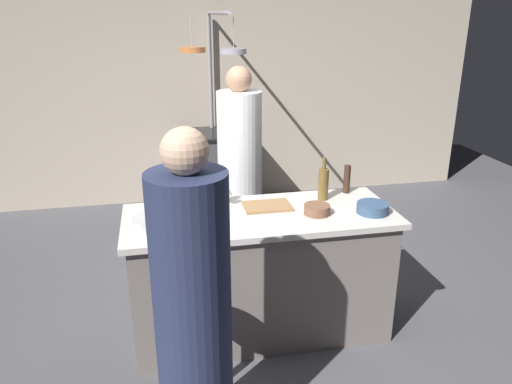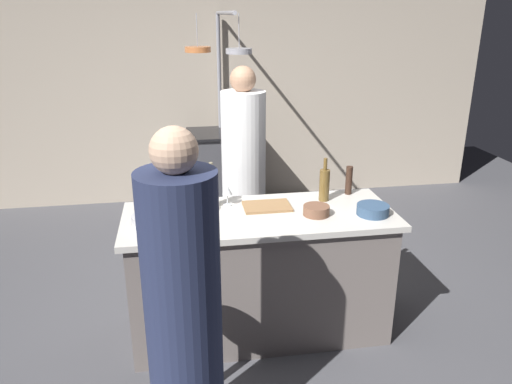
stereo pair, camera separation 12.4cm
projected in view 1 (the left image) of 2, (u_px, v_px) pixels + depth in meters
ground_plane at (260, 328)px, 3.58m from camera, size 9.00×9.00×0.00m
back_wall at (209, 90)px, 5.75m from camera, size 6.40×0.16×2.60m
kitchen_island at (260, 273)px, 3.42m from camera, size 1.80×0.72×0.90m
stove_range at (216, 170)px, 5.68m from camera, size 0.80×0.64×0.89m
chef at (240, 179)px, 4.22m from camera, size 0.37×0.37×1.76m
bar_stool_left at (196, 348)px, 2.78m from camera, size 0.28×0.28×0.68m
guest_left at (193, 320)px, 2.32m from camera, size 0.36×0.36×1.72m
overhead_pot_rack at (213, 72)px, 4.84m from camera, size 0.57×1.55×2.17m
cutting_board at (267, 206)px, 3.37m from camera, size 0.32×0.22×0.02m
pepper_mill at (347, 179)px, 3.61m from camera, size 0.05×0.05×0.21m
wine_bottle_amber at (323, 183)px, 3.48m from camera, size 0.07×0.07×0.31m
wine_bottle_red at (173, 207)px, 3.09m from camera, size 0.07×0.07×0.29m
wine_bottle_white at (212, 190)px, 3.33m from camera, size 0.07×0.07×0.32m
wine_glass_near_left_guest at (227, 191)px, 3.37m from camera, size 0.07×0.07×0.15m
wine_glass_by_chef at (205, 199)px, 3.22m from camera, size 0.07×0.07×0.15m
mixing_bowl_wooden at (317, 210)px, 3.25m from camera, size 0.17×0.17×0.06m
mixing_bowl_blue at (373, 208)px, 3.27m from camera, size 0.21×0.21×0.07m
mixing_bowl_steel at (148, 222)px, 3.05m from camera, size 0.18×0.18×0.07m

